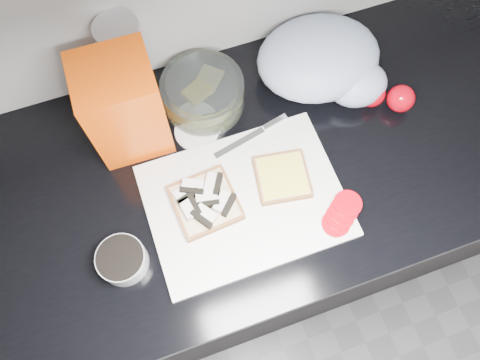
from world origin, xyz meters
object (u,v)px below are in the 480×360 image
(cutting_board, at_px, (245,201))
(bread_bag, at_px, (124,107))
(glass_bowl, at_px, (203,94))
(steel_canister, at_px, (128,62))

(cutting_board, height_order, bread_bag, bread_bag)
(cutting_board, height_order, glass_bowl, glass_bowl)
(bread_bag, bearing_deg, steel_canister, 74.07)
(cutting_board, relative_size, steel_canister, 1.84)
(cutting_board, distance_m, glass_bowl, 0.26)
(bread_bag, bearing_deg, glass_bowl, 10.37)
(steel_canister, bearing_deg, bread_bag, -107.25)
(glass_bowl, bearing_deg, bread_bag, -170.94)
(bread_bag, relative_size, steel_canister, 1.07)
(glass_bowl, relative_size, bread_bag, 0.78)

